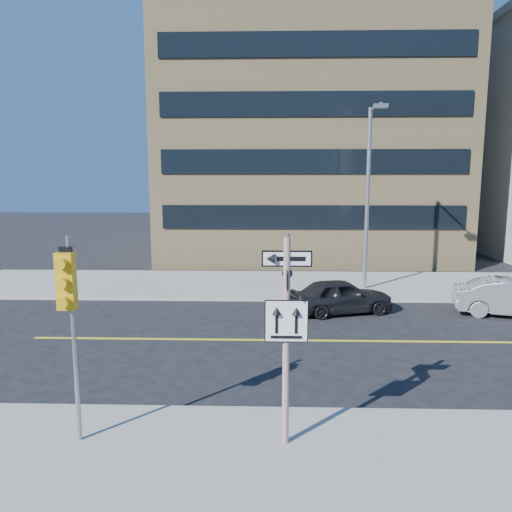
{
  "coord_description": "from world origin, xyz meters",
  "views": [
    {
      "loc": [
        -0.29,
        -11.43,
        5.24
      ],
      "look_at": [
        -0.76,
        4.0,
        2.75
      ],
      "focal_mm": 35.0,
      "sensor_mm": 36.0,
      "label": 1
    }
  ],
  "objects_px": {
    "parked_car_a": "(341,296)",
    "sign_pole": "(286,329)",
    "streetlight_a": "(369,187)",
    "traffic_signal": "(68,298)"
  },
  "relations": [
    {
      "from": "traffic_signal",
      "to": "streetlight_a",
      "type": "relative_size",
      "value": 0.5
    },
    {
      "from": "sign_pole",
      "to": "traffic_signal",
      "type": "distance_m",
      "value": 4.05
    },
    {
      "from": "parked_car_a",
      "to": "sign_pole",
      "type": "bearing_deg",
      "value": 150.35
    },
    {
      "from": "sign_pole",
      "to": "traffic_signal",
      "type": "height_order",
      "value": "sign_pole"
    },
    {
      "from": "parked_car_a",
      "to": "streetlight_a",
      "type": "xyz_separation_m",
      "value": [
        1.58,
        3.44,
        4.08
      ]
    },
    {
      "from": "streetlight_a",
      "to": "parked_car_a",
      "type": "bearing_deg",
      "value": -114.7
    },
    {
      "from": "sign_pole",
      "to": "parked_car_a",
      "type": "distance_m",
      "value": 10.28
    },
    {
      "from": "sign_pole",
      "to": "streetlight_a",
      "type": "distance_m",
      "value": 14.05
    },
    {
      "from": "traffic_signal",
      "to": "streetlight_a",
      "type": "distance_m",
      "value": 15.72
    },
    {
      "from": "traffic_signal",
      "to": "sign_pole",
      "type": "bearing_deg",
      "value": 2.11
    }
  ]
}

